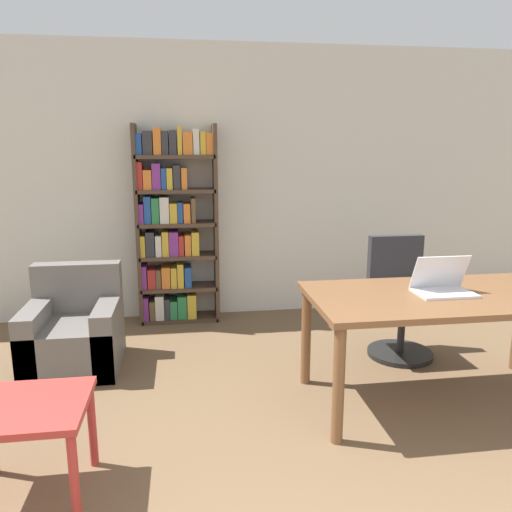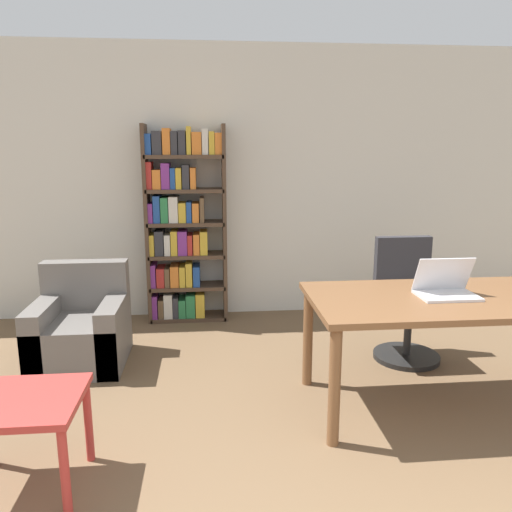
% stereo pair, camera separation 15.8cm
% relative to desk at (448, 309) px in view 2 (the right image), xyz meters
% --- Properties ---
extents(wall_back, '(8.00, 0.06, 2.70)m').
position_rel_desk_xyz_m(wall_back, '(-0.99, 2.12, 0.68)').
color(wall_back, silver).
rests_on(wall_back, ground_plane).
extents(desk, '(1.81, 0.90, 0.76)m').
position_rel_desk_xyz_m(desk, '(0.00, 0.00, 0.00)').
color(desk, brown).
rests_on(desk, ground_plane).
extents(laptop, '(0.37, 0.26, 0.25)m').
position_rel_desk_xyz_m(laptop, '(-0.02, 0.02, 0.14)').
color(laptop, silver).
rests_on(laptop, desk).
extents(office_chair, '(0.54, 0.54, 0.99)m').
position_rel_desk_xyz_m(office_chair, '(0.06, 0.82, -0.23)').
color(office_chair, black).
rests_on(office_chair, ground_plane).
extents(side_table_blue, '(0.58, 0.53, 0.51)m').
position_rel_desk_xyz_m(side_table_blue, '(-2.48, -0.64, -0.25)').
color(side_table_blue, '#B2332D').
rests_on(side_table_blue, ground_plane).
extents(armchair, '(0.70, 0.72, 0.78)m').
position_rel_desk_xyz_m(armchair, '(-2.58, 0.94, -0.41)').
color(armchair, '#66605B').
rests_on(armchair, ground_plane).
extents(bookshelf, '(0.78, 0.28, 1.93)m').
position_rel_desk_xyz_m(bookshelf, '(-1.81, 1.93, 0.28)').
color(bookshelf, '#4C3828').
rests_on(bookshelf, ground_plane).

